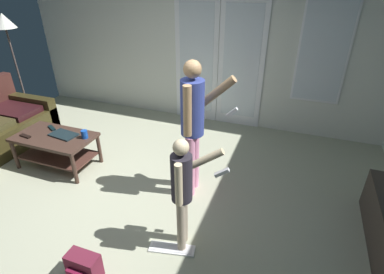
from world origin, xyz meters
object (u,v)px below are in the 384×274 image
Objects in this scene: cup_near_edge at (84,134)px; tv_remote_black at (25,136)px; coffee_table at (56,144)px; dvd_remote_slim at (52,128)px; person_child at (183,187)px; person_adult at (194,119)px; backpack at (84,267)px; floor_lamp at (6,28)px; laptop_closed at (64,135)px; loose_keyboard at (172,249)px.

cup_near_edge reaches higher than tv_remote_black.
coffee_table is 0.38m from tv_remote_black.
cup_near_edge is 0.64× the size of dvd_remote_slim.
person_child is at bearing -25.23° from cup_near_edge.
person_adult reaches higher than cup_near_edge.
coffee_table is 1.96m from backpack.
dvd_remote_slim is at bearing 174.35° from cup_near_edge.
floor_lamp reaches higher than backpack.
floor_lamp is at bearing 146.62° from coffee_table.
laptop_closed is (-1.79, -0.07, -0.49)m from person_adult.
coffee_table is at bearing 161.68° from person_child.
tv_remote_black is at bearing -147.84° from laptop_closed.
backpack is 0.80m from loose_keyboard.
tv_remote_black is 1.00× the size of dvd_remote_slim.
person_child is 6.92× the size of tv_remote_black.
person_adult is (1.91, 0.13, 0.62)m from coffee_table.
tv_remote_black is (-0.44, -0.20, 0.00)m from laptop_closed.
cup_near_edge is at bearing 125.22° from backpack.
cup_near_edge is (-1.48, -0.03, -0.45)m from person_adult.
loose_keyboard is (0.60, 0.53, -0.11)m from backpack.
tv_remote_black is 0.34m from dvd_remote_slim.
person_adult is 9.39× the size of dvd_remote_slim.
tv_remote_black is (1.29, -1.21, -1.08)m from floor_lamp.
laptop_closed is (1.73, -1.01, -1.08)m from floor_lamp.
person_adult is 14.73× the size of cup_near_edge.
dvd_remote_slim reaches higher than backpack.
person_child is 10.87× the size of cup_near_edge.
floor_lamp is 10.47× the size of dvd_remote_slim.
loose_keyboard is at bearing -8.09° from tv_remote_black.
loose_keyboard is 2.14m from laptop_closed.
person_adult is 5.55× the size of backpack.
floor_lamp is 4.12m from backpack.
tv_remote_black is at bearing -161.98° from cup_near_edge.
loose_keyboard is (2.02, -0.80, -0.32)m from coffee_table.
coffee_table is 0.18m from laptop_closed.
coffee_table is 2.25m from person_child.
dvd_remote_slim is at bearing -32.19° from floor_lamp.
cup_near_edge is at bearing 14.62° from laptop_closed.
laptop_closed is (-1.91, 0.85, 0.46)m from loose_keyboard.
backpack is (-0.48, -1.45, -0.83)m from person_adult.
tv_remote_black reaches higher than coffee_table.
laptop_closed is 2.11× the size of tv_remote_black.
cup_near_edge is (0.31, 0.04, 0.04)m from laptop_closed.
loose_keyboard is at bearing 5.30° from dvd_remote_slim.
dvd_remote_slim is (0.16, 0.30, 0.00)m from tv_remote_black.
coffee_table is 6.09× the size of dvd_remote_slim.
person_child is 2.44m from dvd_remote_slim.
person_adult reaches higher than tv_remote_black.
coffee_table is 2.28m from floor_lamp.
floor_lamp is 6.19× the size of backpack.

